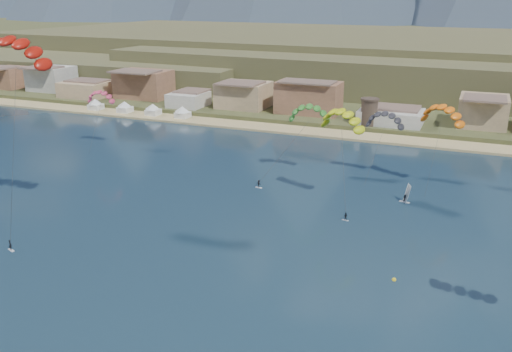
% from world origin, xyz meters
% --- Properties ---
extents(ground, '(2400.00, 2400.00, 0.00)m').
position_xyz_m(ground, '(0.00, 0.00, 0.00)').
color(ground, black).
rests_on(ground, ground).
extents(beach, '(2200.00, 12.00, 0.90)m').
position_xyz_m(beach, '(0.00, 106.00, 0.25)').
color(beach, tan).
rests_on(beach, ground).
extents(land, '(2200.00, 900.00, 4.00)m').
position_xyz_m(land, '(0.00, 560.00, 0.00)').
color(land, '#4F4E2B').
rests_on(land, ground).
extents(foothills, '(940.00, 210.00, 18.00)m').
position_xyz_m(foothills, '(22.39, 232.47, 9.08)').
color(foothills, brown).
rests_on(foothills, ground).
extents(town, '(400.00, 24.00, 12.00)m').
position_xyz_m(town, '(-40.00, 122.00, 8.00)').
color(town, beige).
rests_on(town, ground).
extents(watchtower, '(5.82, 5.82, 8.60)m').
position_xyz_m(watchtower, '(5.00, 114.00, 6.37)').
color(watchtower, '#47382D').
rests_on(watchtower, ground).
extents(beach_tents, '(43.40, 6.40, 5.00)m').
position_xyz_m(beach_tents, '(-76.25, 106.00, 3.71)').
color(beach_tents, white).
rests_on(beach_tents, ground).
extents(kitesurfer_red, '(13.86, 14.47, 36.38)m').
position_xyz_m(kitesurfer_red, '(-38.56, 16.69, 33.04)').
color(kitesurfer_red, silver).
rests_on(kitesurfer_red, ground).
extents(kitesurfer_yellow, '(11.05, 12.73, 21.50)m').
position_xyz_m(kitesurfer_yellow, '(11.44, 49.53, 18.57)').
color(kitesurfer_yellow, silver).
rests_on(kitesurfer_yellow, ground).
extents(kitesurfer_green, '(13.65, 15.73, 20.78)m').
position_xyz_m(kitesurfer_green, '(0.03, 64.39, 15.85)').
color(kitesurfer_green, silver).
rests_on(kitesurfer_green, ground).
extents(distant_kite_pink, '(8.66, 6.30, 18.03)m').
position_xyz_m(distant_kite_pink, '(-60.76, 66.28, 15.20)').
color(distant_kite_pink, '#262626').
rests_on(distant_kite_pink, ground).
extents(distant_kite_dark, '(9.63, 6.24, 17.87)m').
position_xyz_m(distant_kite_dark, '(16.79, 69.79, 14.73)').
color(distant_kite_dark, '#262626').
rests_on(distant_kite_dark, ground).
extents(distant_kite_orange, '(11.18, 8.30, 20.84)m').
position_xyz_m(distant_kite_orange, '(29.37, 67.10, 17.61)').
color(distant_kite_orange, '#262626').
rests_on(distant_kite_orange, ground).
extents(windsurfer, '(2.28, 2.51, 3.91)m').
position_xyz_m(windsurfer, '(24.52, 55.28, 1.24)').
color(windsurfer, silver).
rests_on(windsurfer, ground).
extents(buoy, '(0.67, 0.67, 0.67)m').
position_xyz_m(buoy, '(27.42, 21.14, 0.11)').
color(buoy, yellow).
rests_on(buoy, ground).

